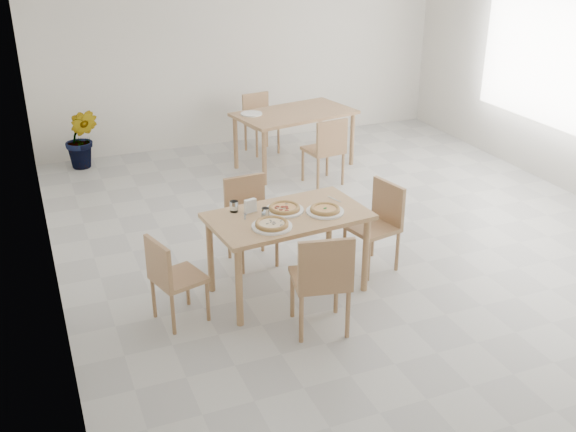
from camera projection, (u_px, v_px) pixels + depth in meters
name	position (u px, v px, depth m)	size (l,w,h in m)	color
room	(573.00, 65.00, 7.85)	(7.28, 7.00, 7.00)	beige
main_table	(288.00, 224.00, 5.81)	(1.42, 0.89, 0.75)	tan
chair_south	(322.00, 277.00, 5.26)	(0.52, 0.52, 0.89)	tan
chair_north	(249.00, 214.00, 6.44)	(0.43, 0.43, 0.83)	tan
chair_west	(171.00, 275.00, 5.43)	(0.47, 0.47, 0.77)	tan
chair_east	(379.00, 220.00, 6.31)	(0.49, 0.49, 0.84)	tan
plate_margherita	(325.00, 211.00, 5.81)	(0.33, 0.33, 0.02)	white
plate_mushroom	(272.00, 226.00, 5.53)	(0.33, 0.33, 0.02)	white
plate_pepperoni	(284.00, 210.00, 5.83)	(0.34, 0.34, 0.02)	white
pizza_margherita	(325.00, 209.00, 5.80)	(0.30, 0.30, 0.03)	tan
pizza_mushroom	(272.00, 224.00, 5.52)	(0.30, 0.30, 0.03)	tan
pizza_pepperoni	(284.00, 208.00, 5.82)	(0.33, 0.33, 0.03)	tan
tumbler_a	(234.00, 206.00, 5.81)	(0.07, 0.07, 0.10)	white
tumbler_b	(265.00, 213.00, 5.69)	(0.07, 0.07, 0.09)	white
napkin_holder	(250.00, 207.00, 5.77)	(0.12, 0.08, 0.13)	silver
fork_a	(245.00, 215.00, 5.75)	(0.02, 0.18, 0.01)	silver
fork_b	(335.00, 199.00, 6.07)	(0.01, 0.17, 0.01)	silver
second_table	(294.00, 118.00, 8.80)	(1.65, 1.14, 0.75)	tan
chair_back_s	(327.00, 147.00, 8.25)	(0.47, 0.47, 0.86)	tan
chair_back_n	(259.00, 118.00, 9.49)	(0.45, 0.45, 0.81)	tan
plate_empty	(251.00, 114.00, 8.65)	(0.28, 0.28, 0.02)	white
potted_plant	(82.00, 139.00, 8.86)	(0.44, 0.36, 0.81)	#285C1B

